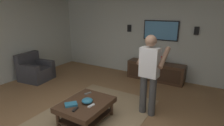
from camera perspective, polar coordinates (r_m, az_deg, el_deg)
The scene contains 15 objects.
wall_back_tv at distance 5.90m, azimuth 13.57°, elevation 8.48°, with size 0.10×7.26×2.68m, color #B2B7AD.
area_rug at distance 3.93m, azimuth -6.06°, elevation -15.85°, with size 2.61×1.95×0.01m, color #9E8460.
armchair at distance 6.12m, azimuth -22.67°, elevation -2.28°, with size 0.90×0.91×0.82m.
coffee_table at distance 3.65m, azimuth -8.13°, elevation -13.36°, with size 1.00×0.80×0.40m.
media_console at distance 5.77m, azimuth 13.31°, elevation -2.53°, with size 0.45×1.70×0.55m.
tv at distance 5.75m, azimuth 14.86°, elevation 9.74°, with size 0.05×1.04×0.58m.
person_standing at distance 3.68m, azimuth 11.55°, elevation -2.40°, with size 0.55×0.55×1.64m.
bowl at distance 3.54m, azimuth -7.68°, elevation -11.50°, with size 0.21×0.21×0.09m, color teal.
remote_white at distance 3.44m, azimuth -6.46°, elevation -13.01°, with size 0.15×0.04×0.02m, color white.
remote_black at distance 3.37m, azimuth -11.32°, elevation -13.89°, with size 0.15×0.04×0.02m, color black.
remote_grey at distance 3.91m, azimuth -7.49°, elevation -9.31°, with size 0.15×0.04×0.02m, color slate.
book at distance 3.53m, azimuth -12.60°, elevation -12.41°, with size 0.22×0.16×0.04m, color teal.
vase_round at distance 5.63m, azimuth 15.03°, elevation 0.97°, with size 0.22×0.22×0.22m, color red.
wall_speaker_left at distance 5.56m, azimuth 24.75°, elevation 9.07°, with size 0.06×0.12×0.22m, color black.
wall_speaker_right at distance 6.13m, azimuth 5.38°, elevation 10.69°, with size 0.06×0.12×0.22m, color black.
Camera 1 is at (-2.16, -1.75, 2.09)m, focal length 29.48 mm.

